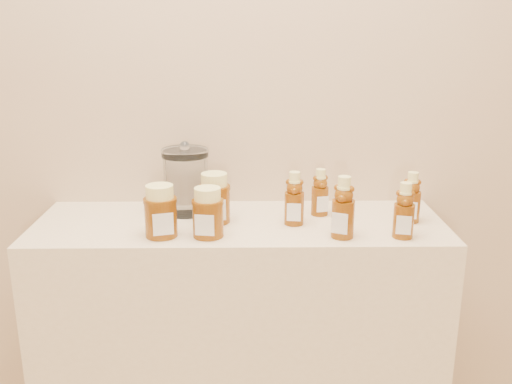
{
  "coord_description": "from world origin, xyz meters",
  "views": [
    {
      "loc": [
        0.03,
        -0.03,
        1.46
      ],
      "look_at": [
        0.05,
        1.52,
        1.0
      ],
      "focal_mm": 40.0,
      "sensor_mm": 36.0,
      "label": 1
    }
  ],
  "objects_px": {
    "bear_bottle_back_left": "(294,195)",
    "honey_jar_left": "(161,211)",
    "display_table": "(241,356)",
    "bear_bottle_front_left": "(343,203)",
    "glass_canister": "(186,178)"
  },
  "relations": [
    {
      "from": "display_table",
      "to": "honey_jar_left",
      "type": "distance_m",
      "value": 0.57
    },
    {
      "from": "display_table",
      "to": "bear_bottle_back_left",
      "type": "relative_size",
      "value": 6.81
    },
    {
      "from": "bear_bottle_back_left",
      "to": "honey_jar_left",
      "type": "height_order",
      "value": "bear_bottle_back_left"
    },
    {
      "from": "display_table",
      "to": "glass_canister",
      "type": "relative_size",
      "value": 5.54
    },
    {
      "from": "bear_bottle_front_left",
      "to": "honey_jar_left",
      "type": "xyz_separation_m",
      "value": [
        -0.49,
        0.01,
        -0.02
      ]
    },
    {
      "from": "bear_bottle_front_left",
      "to": "honey_jar_left",
      "type": "bearing_deg",
      "value": -157.24
    },
    {
      "from": "glass_canister",
      "to": "display_table",
      "type": "bearing_deg",
      "value": -28.7
    },
    {
      "from": "bear_bottle_back_left",
      "to": "glass_canister",
      "type": "bearing_deg",
      "value": 167.13
    },
    {
      "from": "display_table",
      "to": "honey_jar_left",
      "type": "height_order",
      "value": "honey_jar_left"
    },
    {
      "from": "display_table",
      "to": "glass_canister",
      "type": "distance_m",
      "value": 0.59
    },
    {
      "from": "display_table",
      "to": "bear_bottle_front_left",
      "type": "xyz_separation_m",
      "value": [
        0.28,
        -0.13,
        0.55
      ]
    },
    {
      "from": "display_table",
      "to": "glass_canister",
      "type": "bearing_deg",
      "value": 151.3
    },
    {
      "from": "bear_bottle_back_left",
      "to": "honey_jar_left",
      "type": "relative_size",
      "value": 1.22
    },
    {
      "from": "display_table",
      "to": "bear_bottle_back_left",
      "type": "xyz_separation_m",
      "value": [
        0.16,
        -0.02,
        0.54
      ]
    },
    {
      "from": "bear_bottle_back_left",
      "to": "bear_bottle_front_left",
      "type": "bearing_deg",
      "value": -34.99
    }
  ]
}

